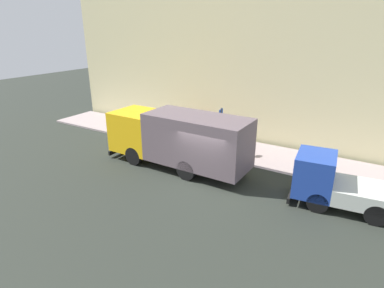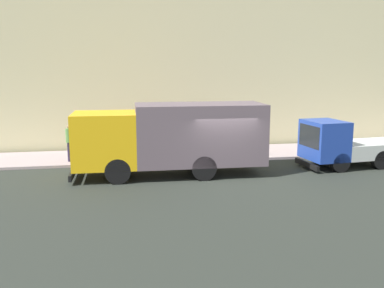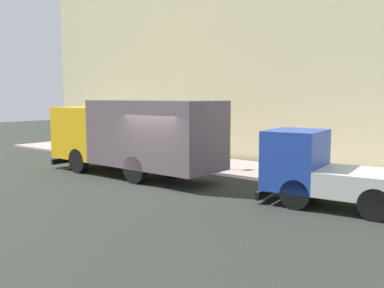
% 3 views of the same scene
% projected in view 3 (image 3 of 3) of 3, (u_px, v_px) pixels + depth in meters
% --- Properties ---
extents(ground, '(80.00, 80.00, 0.00)m').
position_uv_depth(ground, '(156.00, 186.00, 14.98)').
color(ground, '#282D27').
extents(sidewalk, '(3.48, 30.00, 0.12)m').
position_uv_depth(sidewalk, '(230.00, 167.00, 18.66)').
color(sidewalk, '#A39293').
rests_on(sidewalk, ground).
extents(building_facade, '(0.50, 30.00, 10.16)m').
position_uv_depth(building_facade, '(257.00, 55.00, 19.84)').
color(building_facade, beige).
rests_on(building_facade, ground).
extents(large_utility_truck, '(2.44, 7.96, 3.00)m').
position_uv_depth(large_utility_truck, '(133.00, 134.00, 16.77)').
color(large_utility_truck, '#EDB113').
rests_on(large_utility_truck, ground).
extents(small_flatbed_truck, '(2.42, 5.06, 2.16)m').
position_uv_depth(small_flatbed_truck, '(332.00, 172.00, 12.09)').
color(small_flatbed_truck, '#2041A6').
rests_on(small_flatbed_truck, ground).
extents(pedestrian_walking, '(0.49, 0.49, 1.64)m').
position_uv_depth(pedestrian_walking, '(181.00, 138.00, 21.90)').
color(pedestrian_walking, '#48394E').
rests_on(pedestrian_walking, sidewalk).
extents(pedestrian_standing, '(0.52, 0.52, 1.75)m').
position_uv_depth(pedestrian_standing, '(115.00, 137.00, 21.87)').
color(pedestrian_standing, black).
rests_on(pedestrian_standing, sidewalk).
extents(traffic_cone_orange, '(0.51, 0.51, 0.73)m').
position_uv_depth(traffic_cone_orange, '(117.00, 149.00, 21.52)').
color(traffic_cone_orange, orange).
rests_on(traffic_cone_orange, sidewalk).
extents(street_sign_post, '(0.44, 0.08, 2.74)m').
position_uv_depth(street_sign_post, '(197.00, 130.00, 18.00)').
color(street_sign_post, '#4C5156').
rests_on(street_sign_post, sidewalk).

